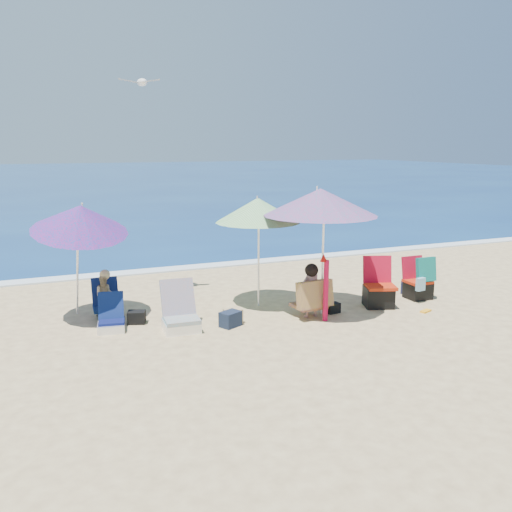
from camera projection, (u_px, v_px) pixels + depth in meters
name	position (u px, v px, depth m)	size (l,w,h in m)	color
ground	(294.00, 328.00, 9.30)	(120.00, 120.00, 0.00)	#D8BC84
sea	(79.00, 178.00, 50.08)	(120.00, 80.00, 0.12)	navy
foam	(207.00, 266.00, 13.91)	(120.00, 0.50, 0.04)	white
umbrella_turquoise	(320.00, 202.00, 9.68)	(2.62, 2.62, 2.37)	white
umbrella_striped	(258.00, 210.00, 10.19)	(1.80, 1.80, 2.15)	white
umbrella_blue	(80.00, 219.00, 9.30)	(1.96, 2.01, 2.26)	white
furled_umbrella	(325.00, 284.00, 9.56)	(0.17, 0.14, 1.22)	#BB0D35
chair_navy	(111.00, 321.00, 9.18)	(0.52, 0.63, 0.61)	#0C1446
chair_rainbow	(180.00, 317.00, 9.18)	(0.63, 0.77, 0.82)	#D2744A
camp_chair_left	(378.00, 292.00, 10.50)	(0.70, 0.73, 0.97)	#BA270D
camp_chair_right	(419.00, 283.00, 11.00)	(0.52, 0.62, 0.90)	red
person_center	(312.00, 292.00, 9.77)	(0.71, 0.63, 1.01)	tan
person_left	(105.00, 295.00, 9.89)	(0.50, 0.62, 0.87)	tan
bag_navy_a	(230.00, 319.00, 9.36)	(0.42, 0.37, 0.27)	#172033
bag_black_a	(137.00, 317.00, 9.53)	(0.36, 0.31, 0.22)	black
bag_tan	(233.00, 316.00, 9.52)	(0.32, 0.24, 0.26)	tan
bag_navy_b	(411.00, 287.00, 11.41)	(0.45, 0.40, 0.28)	#1A1C39
bag_black_b	(333.00, 308.00, 10.12)	(0.27, 0.20, 0.19)	black
orange_item	(426.00, 311.00, 10.19)	(0.26, 0.19, 0.03)	#FFA51A
seagull	(142.00, 82.00, 10.24)	(0.77, 0.40, 0.14)	white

